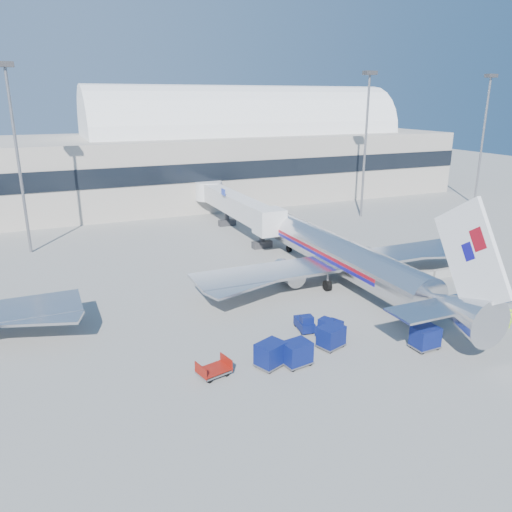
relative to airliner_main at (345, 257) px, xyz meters
name	(u,v)px	position (x,y,z in m)	size (l,w,h in m)	color
ground	(276,316)	(-10.00, -4.51, -2.93)	(260.00, 260.00, 0.00)	gray
terminal	(65,166)	(-23.60, 51.46, 4.60)	(170.00, 28.15, 21.00)	#B2AA9E
airliner_main	(345,257)	(0.00, 0.00, 0.00)	(32.00, 37.26, 12.07)	silver
jetbridge_near	(232,203)	(-2.40, 26.30, 1.00)	(4.40, 27.50, 6.25)	silver
mast_west	(14,132)	(-30.00, 25.49, 11.87)	(2.00, 1.20, 22.60)	slate
mast_east	(367,124)	(20.00, 25.49, 11.87)	(2.00, 1.20, 22.60)	slate
mast_far_east	(485,121)	(45.00, 25.49, 11.87)	(2.00, 1.20, 22.60)	slate
barrier_near	(420,277)	(8.00, -2.51, -2.48)	(3.00, 0.55, 0.90)	#9E9E96
barrier_mid	(444,273)	(11.30, -2.51, -2.48)	(3.00, 0.55, 0.90)	#9E9E96
barrier_far	(467,269)	(14.60, -2.51, -2.48)	(3.00, 0.55, 0.90)	#9E9E96
tug_lead	(329,327)	(-7.73, -9.61, -2.20)	(2.74, 2.15, 1.60)	#0A1450
tug_right	(416,311)	(1.20, -9.70, -2.33)	(2.22, 1.62, 1.31)	#0A1450
tug_left	(305,323)	(-9.11, -8.04, -2.25)	(1.45, 2.41, 1.48)	#0A1450
cart_train_a	(331,336)	(-8.68, -11.48, -1.98)	(2.39, 2.08, 1.77)	#0A1450
cart_train_b	(297,353)	(-12.40, -12.79, -1.95)	(2.29, 1.89, 1.82)	#0A1450
cart_train_c	(271,354)	(-14.23, -12.21, -1.93)	(2.56, 2.29, 1.86)	#0A1450
cart_solo_near	(425,337)	(-2.12, -14.58, -1.96)	(2.12, 1.65, 1.81)	#0A1450
cart_solo_far	(438,305)	(3.54, -9.83, -2.09)	(1.99, 1.64, 1.57)	#0A1450
cart_open_red	(214,371)	(-18.42, -11.83, -2.50)	(2.50, 2.02, 0.59)	slate
ramp_worker	(509,318)	(6.98, -14.45, -2.07)	(0.62, 0.41, 1.71)	#A6F519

